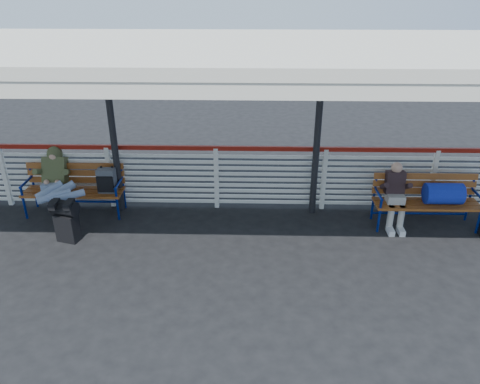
{
  "coord_description": "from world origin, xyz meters",
  "views": [
    {
      "loc": [
        0.65,
        -6.07,
        4.14
      ],
      "look_at": [
        0.47,
        1.0,
        0.75
      ],
      "focal_mm": 35.0,
      "sensor_mm": 36.0,
      "label": 1
    }
  ],
  "objects_px": {
    "bench_right": "(436,195)",
    "traveler_man": "(57,187)",
    "companion_person": "(395,195)",
    "bench_left": "(84,183)",
    "luggage_stack": "(66,219)"
  },
  "relations": [
    {
      "from": "luggage_stack",
      "to": "bench_left",
      "type": "bearing_deg",
      "value": 107.16
    },
    {
      "from": "bench_left",
      "to": "companion_person",
      "type": "relative_size",
      "value": 1.57
    },
    {
      "from": "bench_right",
      "to": "companion_person",
      "type": "height_order",
      "value": "companion_person"
    },
    {
      "from": "bench_left",
      "to": "companion_person",
      "type": "xyz_separation_m",
      "value": [
        5.57,
        -0.35,
        0.01
      ]
    },
    {
      "from": "bench_right",
      "to": "traveler_man",
      "type": "bearing_deg",
      "value": -179.89
    },
    {
      "from": "luggage_stack",
      "to": "bench_left",
      "type": "height_order",
      "value": "bench_left"
    },
    {
      "from": "luggage_stack",
      "to": "traveler_man",
      "type": "bearing_deg",
      "value": 134.53
    },
    {
      "from": "bench_right",
      "to": "companion_person",
      "type": "bearing_deg",
      "value": -179.89
    },
    {
      "from": "luggage_stack",
      "to": "companion_person",
      "type": "height_order",
      "value": "companion_person"
    },
    {
      "from": "bench_right",
      "to": "companion_person",
      "type": "xyz_separation_m",
      "value": [
        -0.69,
        -0.0,
        -0.01
      ]
    },
    {
      "from": "bench_right",
      "to": "traveler_man",
      "type": "distance_m",
      "value": 6.6
    },
    {
      "from": "luggage_stack",
      "to": "companion_person",
      "type": "xyz_separation_m",
      "value": [
        5.56,
        0.66,
        0.19
      ]
    },
    {
      "from": "bench_left",
      "to": "companion_person",
      "type": "bearing_deg",
      "value": -3.58
    },
    {
      "from": "bench_left",
      "to": "traveler_man",
      "type": "bearing_deg",
      "value": -132.94
    },
    {
      "from": "luggage_stack",
      "to": "bench_left",
      "type": "xyz_separation_m",
      "value": [
        -0.01,
        1.01,
        0.19
      ]
    }
  ]
}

